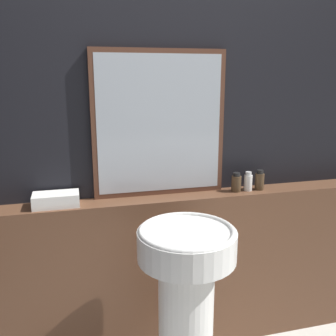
# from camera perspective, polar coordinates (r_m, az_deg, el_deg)

# --- Properties ---
(wall_back) EXTENTS (8.00, 0.06, 2.50)m
(wall_back) POSITION_cam_1_polar(r_m,az_deg,el_deg) (2.01, 1.40, 6.34)
(wall_back) COLOR black
(wall_back) RESTS_ON ground_plane
(vanity_counter) EXTENTS (2.51, 0.16, 0.90)m
(vanity_counter) POSITION_cam_1_polar(r_m,az_deg,el_deg) (2.17, 2.10, -15.58)
(vanity_counter) COLOR brown
(vanity_counter) RESTS_ON ground_plane
(pedestal_sink) EXTENTS (0.43, 0.43, 0.89)m
(pedestal_sink) POSITION_cam_1_polar(r_m,az_deg,el_deg) (1.76, 2.77, -19.57)
(pedestal_sink) COLOR white
(pedestal_sink) RESTS_ON ground_plane
(mirror) EXTENTS (0.69, 0.03, 0.75)m
(mirror) POSITION_cam_1_polar(r_m,az_deg,el_deg) (1.93, -1.28, 6.67)
(mirror) COLOR #563323
(mirror) RESTS_ON vanity_counter
(towel_stack) EXTENTS (0.22, 0.12, 0.06)m
(towel_stack) POSITION_cam_1_polar(r_m,az_deg,el_deg) (1.90, -16.68, -4.64)
(towel_stack) COLOR white
(towel_stack) RESTS_ON vanity_counter
(shampoo_bottle) EXTENTS (0.05, 0.05, 0.11)m
(shampoo_bottle) POSITION_cam_1_polar(r_m,az_deg,el_deg) (2.08, 10.36, -2.24)
(shampoo_bottle) COLOR #4C3823
(shampoo_bottle) RESTS_ON vanity_counter
(conditioner_bottle) EXTENTS (0.05, 0.05, 0.11)m
(conditioner_bottle) POSITION_cam_1_polar(r_m,az_deg,el_deg) (2.11, 12.11, -2.08)
(conditioner_bottle) COLOR white
(conditioner_bottle) RESTS_ON vanity_counter
(lotion_bottle) EXTENTS (0.05, 0.05, 0.11)m
(lotion_bottle) POSITION_cam_1_polar(r_m,az_deg,el_deg) (2.14, 13.78, -1.87)
(lotion_bottle) COLOR #4C3823
(lotion_bottle) RESTS_ON vanity_counter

